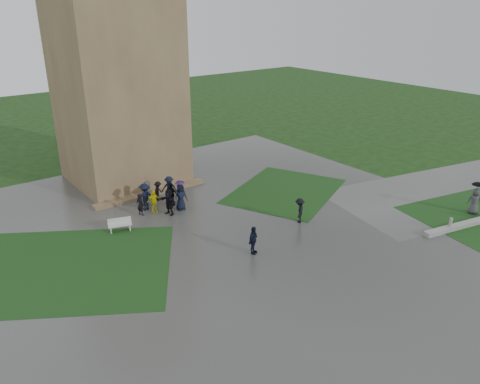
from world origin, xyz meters
TOP-DOWN VIEW (x-y plane):
  - ground at (0.00, 0.00)m, footprint 120.00×120.00m
  - plaza at (0.00, 2.00)m, footprint 34.00×34.00m
  - lawn_inset_left at (-8.50, 4.00)m, footprint 14.10×13.46m
  - lawn_inset_right at (8.50, 5.00)m, footprint 11.12×10.15m
  - tower at (0.00, 15.00)m, footprint 8.00×8.00m
  - tower_plinth at (0.00, 10.60)m, footprint 9.00×0.80m
  - bench at (-4.38, 6.39)m, footprint 1.54×0.90m
  - visitor_cluster at (-0.57, 7.94)m, footprint 3.75×4.00m
  - pedestrian_mid at (0.52, -0.97)m, footprint 1.14×0.94m
  - pedestrian_near at (5.54, 0.42)m, footprint 1.17×1.15m
  - pedestrian_path at (15.92, -5.88)m, footprint 0.98×1.08m

SIDE VIEW (x-z plane):
  - ground at x=0.00m, z-range 0.00..0.00m
  - plaza at x=0.00m, z-range 0.00..0.02m
  - lawn_inset_left at x=-8.50m, z-range 0.02..0.03m
  - lawn_inset_right at x=8.50m, z-range 0.02..0.03m
  - tower_plinth at x=0.00m, z-range 0.02..0.24m
  - bench at x=-4.38m, z-range 0.03..0.88m
  - pedestrian_near at x=5.54m, z-range 0.02..1.69m
  - pedestrian_mid at x=0.52m, z-range 0.02..1.72m
  - visitor_cluster at x=-0.57m, z-range -0.23..2.23m
  - pedestrian_path at x=15.92m, z-range 0.09..2.43m
  - tower at x=0.00m, z-range 0.00..18.00m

